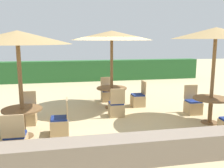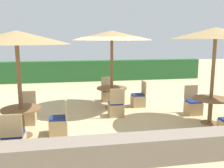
{
  "view_description": "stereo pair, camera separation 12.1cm",
  "coord_description": "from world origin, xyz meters",
  "views": [
    {
      "loc": [
        -1.63,
        -7.69,
        2.44
      ],
      "look_at": [
        0.0,
        0.6,
        0.9
      ],
      "focal_mm": 40.0,
      "sensor_mm": 36.0,
      "label": 1
    },
    {
      "loc": [
        -1.51,
        -7.71,
        2.44
      ],
      "look_at": [
        0.0,
        0.6,
        0.9
      ],
      "focal_mm": 40.0,
      "sensor_mm": 36.0,
      "label": 2
    }
  ],
  "objects": [
    {
      "name": "round_table_center",
      "position": [
        0.03,
        0.8,
        0.58
      ],
      "size": [
        1.07,
        1.07,
        0.74
      ],
      "color": "brown",
      "rests_on": "ground_plane"
    },
    {
      "name": "patio_chair_front_left_north",
      "position": [
        -2.68,
        -0.43,
        0.26
      ],
      "size": [
        0.46,
        0.46,
        0.93
      ],
      "rotation": [
        0.0,
        0.0,
        3.14
      ],
      "color": "tan",
      "rests_on": "ground_plane"
    },
    {
      "name": "parasol_front_left",
      "position": [
        -2.67,
        -1.42,
        2.46
      ],
      "size": [
        2.57,
        2.57,
        2.63
      ],
      "color": "brown",
      "rests_on": "ground_plane"
    },
    {
      "name": "round_table_front_right",
      "position": [
        2.54,
        -1.36,
        0.58
      ],
      "size": [
        1.03,
        1.03,
        0.75
      ],
      "color": "brown",
      "rests_on": "ground_plane"
    },
    {
      "name": "patio_chair_front_left_south",
      "position": [
        -2.68,
        -2.39,
        0.26
      ],
      "size": [
        0.46,
        0.46,
        0.93
      ],
      "color": "tan",
      "rests_on": "ground_plane"
    },
    {
      "name": "parasol_front_right",
      "position": [
        2.54,
        -1.36,
        2.57
      ],
      "size": [
        2.46,
        2.46,
        2.75
      ],
      "color": "brown",
      "rests_on": "ground_plane"
    },
    {
      "name": "patio_chair_center_south",
      "position": [
        -0.02,
        -0.19,
        0.26
      ],
      "size": [
        0.46,
        0.46,
        0.93
      ],
      "color": "tan",
      "rests_on": "ground_plane"
    },
    {
      "name": "ground_plane",
      "position": [
        0.0,
        0.0,
        0.0
      ],
      "size": [
        40.0,
        40.0,
        0.0
      ],
      "primitive_type": "plane",
      "color": "#C6B284"
    },
    {
      "name": "patio_chair_center_north",
      "position": [
        0.04,
        1.8,
        0.26
      ],
      "size": [
        0.46,
        0.46,
        0.93
      ],
      "rotation": [
        0.0,
        0.0,
        3.14
      ],
      "color": "tan",
      "rests_on": "ground_plane"
    },
    {
      "name": "stone_border",
      "position": [
        0.0,
        -3.24,
        0.27
      ],
      "size": [
        10.0,
        0.56,
        0.54
      ],
      "primitive_type": "cube",
      "color": "gray",
      "rests_on": "ground_plane"
    },
    {
      "name": "patio_chair_front_left_east",
      "position": [
        -1.76,
        -1.41,
        0.26
      ],
      "size": [
        0.46,
        0.46,
        0.93
      ],
      "rotation": [
        0.0,
        0.0,
        1.57
      ],
      "color": "tan",
      "rests_on": "ground_plane"
    },
    {
      "name": "patio_chair_center_east",
      "position": [
        1.03,
        0.83,
        0.26
      ],
      "size": [
        0.46,
        0.46,
        0.93
      ],
      "rotation": [
        0.0,
        0.0,
        1.57
      ],
      "color": "tan",
      "rests_on": "ground_plane"
    },
    {
      "name": "parasol_center",
      "position": [
        0.03,
        0.8,
        2.54
      ],
      "size": [
        2.81,
        2.81,
        2.71
      ],
      "color": "brown",
      "rests_on": "ground_plane"
    },
    {
      "name": "patio_chair_front_right_north",
      "position": [
        2.51,
        -0.42,
        0.26
      ],
      "size": [
        0.46,
        0.46,
        0.93
      ],
      "rotation": [
        0.0,
        0.0,
        3.14
      ],
      "color": "tan",
      "rests_on": "ground_plane"
    },
    {
      "name": "hedge_row",
      "position": [
        0.0,
        6.79,
        0.59
      ],
      "size": [
        13.0,
        0.7,
        1.19
      ],
      "primitive_type": "cube",
      "color": "#28602D",
      "rests_on": "ground_plane"
    },
    {
      "name": "round_table_front_left",
      "position": [
        -2.67,
        -1.42,
        0.56
      ],
      "size": [
        0.98,
        0.98,
        0.74
      ],
      "color": "brown",
      "rests_on": "ground_plane"
    }
  ]
}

